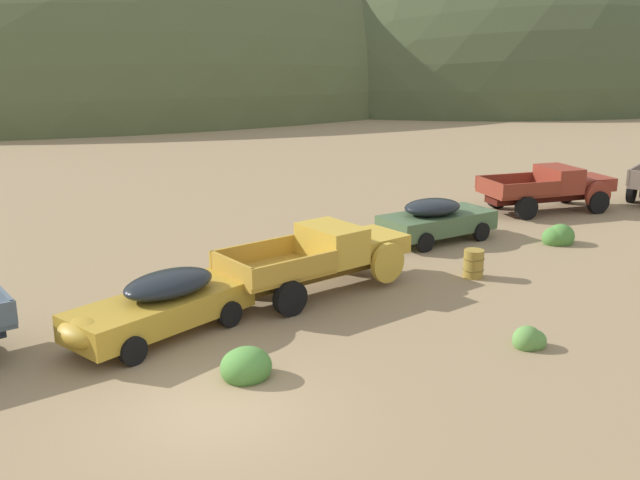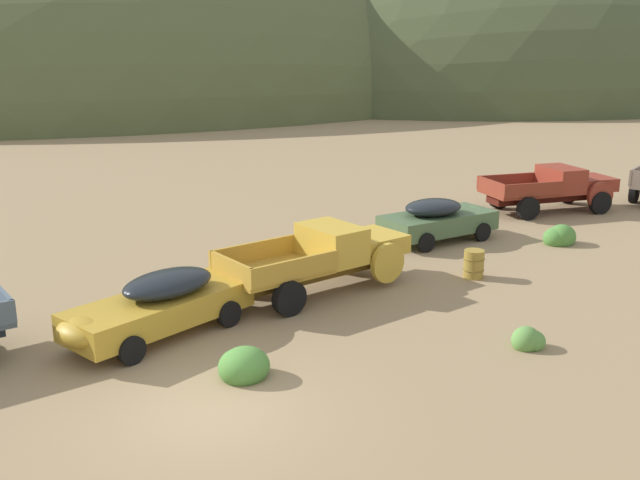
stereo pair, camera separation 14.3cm
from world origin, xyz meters
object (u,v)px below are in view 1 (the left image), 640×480
(car_mustard, at_px, (156,306))
(car_weathered_green, at_px, (440,218))
(oil_drum_foreground, at_px, (473,264))
(truck_faded_yellow, at_px, (328,255))
(truck_rust_red, at_px, (556,188))

(car_mustard, relative_size, car_weathered_green, 1.14)
(oil_drum_foreground, bearing_deg, car_weathered_green, 59.64)
(car_mustard, distance_m, truck_faded_yellow, 5.61)
(truck_rust_red, bearing_deg, truck_faded_yellow, -152.38)
(car_weathered_green, relative_size, truck_rust_red, 0.76)
(car_weathered_green, bearing_deg, car_mustard, -165.52)
(truck_rust_red, distance_m, oil_drum_foreground, 10.68)
(truck_rust_red, height_order, oil_drum_foreground, truck_rust_red)
(car_weathered_green, height_order, oil_drum_foreground, car_weathered_green)
(car_mustard, xyz_separation_m, car_weathered_green, (12.05, 2.58, -0.00))
(truck_faded_yellow, bearing_deg, car_mustard, -177.43)
(car_weathered_green, xyz_separation_m, truck_rust_red, (7.50, 0.64, 0.17))
(oil_drum_foreground, bearing_deg, truck_rust_red, 24.46)
(car_weathered_green, bearing_deg, truck_faded_yellow, -160.36)
(truck_faded_yellow, relative_size, oil_drum_foreground, 6.83)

